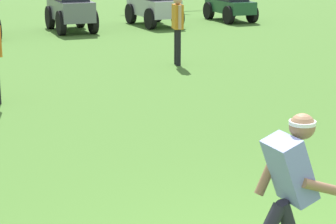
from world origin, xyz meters
TOP-DOWN VIEW (x-y plane):
  - frisbee_thrower at (-0.04, 0.37)m, footprint 1.09×0.47m
  - teammate_deep at (3.37, 9.47)m, footprint 0.27×0.50m
  - parked_car_slot_d at (2.85, 16.00)m, footprint 1.28×2.40m
  - parked_car_slot_e at (5.73, 16.22)m, footprint 1.14×2.40m
  - parked_car_slot_f at (8.66, 16.18)m, footprint 1.18×2.24m

SIDE VIEW (x-z plane):
  - parked_car_slot_f at x=8.66m, z-range 0.01..1.11m
  - parked_car_slot_e at x=5.73m, z-range 0.05..1.39m
  - parked_car_slot_d at x=2.85m, z-range 0.04..1.44m
  - frisbee_thrower at x=-0.04m, z-range 0.09..1.51m
  - teammate_deep at x=3.37m, z-range 0.16..1.72m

